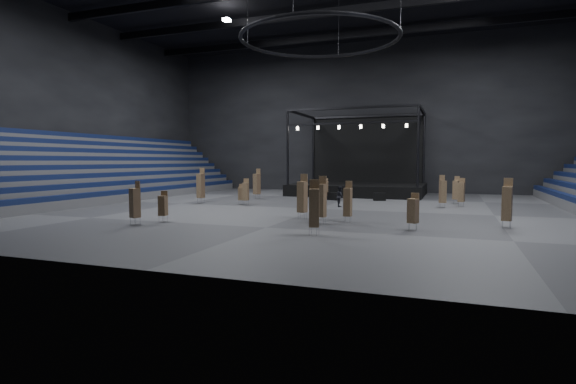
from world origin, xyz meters
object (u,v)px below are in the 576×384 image
(flight_case_right, at_px, (380,197))
(chair_stack_11, at_px, (443,191))
(flight_case_mid, at_px, (334,196))
(chair_stack_7, at_px, (413,210))
(chair_stack_15, at_px, (456,190))
(crew_member, at_px, (340,197))
(chair_stack_10, at_px, (135,202))
(chair_stack_13, at_px, (321,200))
(chair_stack_6, at_px, (201,185))
(chair_stack_5, at_px, (241,193))
(chair_stack_4, at_px, (314,207))
(chair_stack_9, at_px, (325,188))
(chair_stack_1, at_px, (302,196))
(chair_stack_3, at_px, (257,183))
(chair_stack_8, at_px, (461,192))
(man_center, at_px, (312,198))
(chair_stack_0, at_px, (348,201))
(chair_stack_12, at_px, (507,203))
(chair_stack_14, at_px, (163,205))
(chair_stack_2, at_px, (246,191))
(stage, at_px, (360,181))
(flight_case_left, at_px, (322,194))

(flight_case_right, relative_size, chair_stack_11, 0.43)
(flight_case_mid, relative_size, chair_stack_7, 0.54)
(chair_stack_15, bearing_deg, crew_member, -125.05)
(chair_stack_10, relative_size, chair_stack_13, 0.90)
(chair_stack_6, distance_m, chair_stack_10, 13.51)
(chair_stack_5, relative_size, chair_stack_6, 0.56)
(chair_stack_4, distance_m, chair_stack_7, 5.64)
(chair_stack_4, relative_size, chair_stack_10, 1.10)
(chair_stack_5, bearing_deg, chair_stack_9, 39.73)
(chair_stack_1, distance_m, chair_stack_3, 15.76)
(flight_case_mid, relative_size, chair_stack_8, 0.47)
(chair_stack_10, height_order, man_center, chair_stack_10)
(chair_stack_0, relative_size, chair_stack_12, 0.90)
(chair_stack_5, xyz_separation_m, chair_stack_11, (16.37, 3.00, 0.38))
(chair_stack_14, height_order, man_center, chair_stack_14)
(flight_case_mid, distance_m, chair_stack_6, 12.50)
(chair_stack_8, xyz_separation_m, chair_stack_10, (-18.17, -17.63, 0.10))
(chair_stack_3, distance_m, chair_stack_12, 24.48)
(chair_stack_8, bearing_deg, chair_stack_0, -104.25)
(flight_case_right, relative_size, crew_member, 0.66)
(chair_stack_0, distance_m, man_center, 8.50)
(chair_stack_1, distance_m, crew_member, 8.29)
(flight_case_mid, distance_m, chair_stack_15, 10.95)
(man_center, bearing_deg, chair_stack_3, -16.87)
(chair_stack_8, xyz_separation_m, chair_stack_13, (-7.97, -13.61, 0.23))
(flight_case_mid, height_order, crew_member, crew_member)
(chair_stack_2, height_order, chair_stack_10, chair_stack_10)
(stage, relative_size, chair_stack_13, 4.92)
(chair_stack_14, distance_m, man_center, 12.53)
(chair_stack_11, distance_m, chair_stack_12, 10.87)
(chair_stack_11, bearing_deg, chair_stack_13, -141.91)
(flight_case_mid, relative_size, man_center, 0.72)
(chair_stack_4, bearing_deg, stage, 81.68)
(chair_stack_13, xyz_separation_m, chair_stack_14, (-9.39, -2.43, -0.42))
(chair_stack_9, distance_m, chair_stack_13, 16.53)
(flight_case_mid, relative_size, chair_stack_2, 0.49)
(flight_case_left, height_order, flight_case_mid, flight_case_left)
(stage, height_order, crew_member, stage)
(chair_stack_4, relative_size, chair_stack_8, 1.20)
(flight_case_mid, distance_m, chair_stack_10, 21.17)
(chair_stack_9, relative_size, crew_member, 1.23)
(stage, distance_m, chair_stack_8, 14.88)
(stage, distance_m, flight_case_left, 7.43)
(chair_stack_11, bearing_deg, chair_stack_2, 168.73)
(chair_stack_14, bearing_deg, chair_stack_8, 36.15)
(flight_case_right, xyz_separation_m, crew_member, (-2.12, -6.74, 0.47))
(chair_stack_12, relative_size, crew_member, 1.66)
(chair_stack_4, xyz_separation_m, chair_stack_11, (5.78, 16.24, -0.10))
(chair_stack_4, bearing_deg, chair_stack_5, 113.74)
(chair_stack_1, bearing_deg, chair_stack_5, 149.72)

